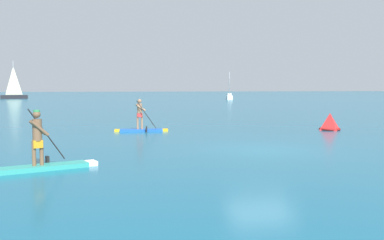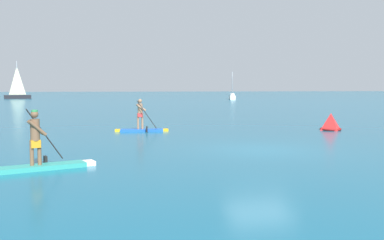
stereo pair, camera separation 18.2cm
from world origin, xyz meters
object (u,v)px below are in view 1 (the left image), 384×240
object	(u,v)px
paddleboarder_mid_center	(141,124)
race_marker_buoy	(330,123)
paddleboarder_near_left	(43,158)
sailboat_right_horizon	(229,95)
sailboat_left_horizon	(14,94)

from	to	relation	value
paddleboarder_mid_center	race_marker_buoy	world-z (taller)	paddleboarder_mid_center
paddleboarder_mid_center	paddleboarder_near_left	bearing A→B (deg)	-104.18
paddleboarder_mid_center	sailboat_right_horizon	xyz separation A→B (m)	(22.35, 57.99, 0.43)
paddleboarder_near_left	paddleboarder_mid_center	world-z (taller)	paddleboarder_near_left
sailboat_left_horizon	sailboat_right_horizon	distance (m)	43.66
sailboat_left_horizon	sailboat_right_horizon	bearing A→B (deg)	-30.41
paddleboarder_near_left	sailboat_right_horizon	size ratio (longest dim) A/B	0.57
paddleboarder_near_left	sailboat_right_horizon	bearing A→B (deg)	49.69
paddleboarder_near_left	sailboat_left_horizon	distance (m)	82.72
race_marker_buoy	sailboat_left_horizon	xyz separation A→B (m)	(-29.53, 72.40, 0.54)
paddleboarder_mid_center	sailboat_right_horizon	bearing A→B (deg)	74.73
paddleboarder_near_left	race_marker_buoy	world-z (taller)	paddleboarder_near_left
paddleboarder_mid_center	sailboat_left_horizon	size ratio (longest dim) A/B	0.37
race_marker_buoy	sailboat_left_horizon	world-z (taller)	sailboat_left_horizon
paddleboarder_mid_center	race_marker_buoy	size ratio (longest dim) A/B	2.51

